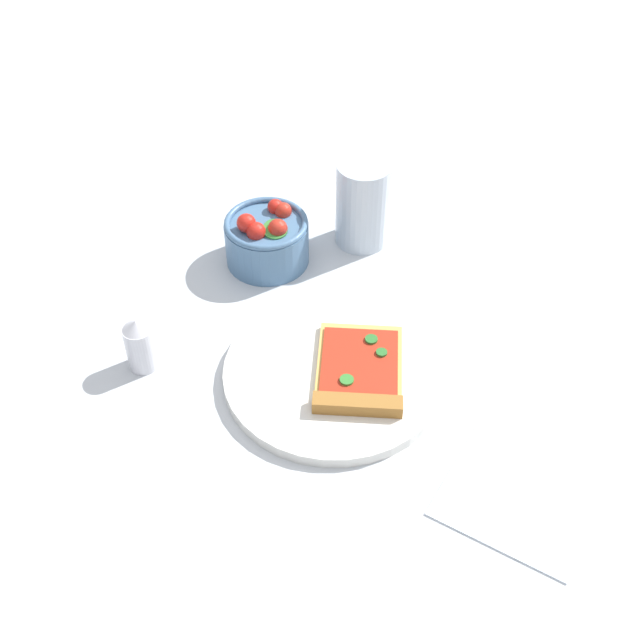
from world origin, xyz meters
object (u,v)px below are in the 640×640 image
pizza_slice_main (359,374)px  paper_napkin (520,495)px  soda_glass (363,205)px  pepper_shaker (140,344)px  salad_bowl (267,239)px  plate (334,374)px

pizza_slice_main → paper_napkin: pizza_slice_main is taller
soda_glass → pepper_shaker: soda_glass is taller
soda_glass → pepper_shaker: size_ratio=1.69×
salad_bowl → paper_napkin: size_ratio=0.74×
salad_bowl → pepper_shaker: salad_bowl is taller
pizza_slice_main → soda_glass: soda_glass is taller
paper_napkin → pepper_shaker: (-0.45, 0.05, 0.03)m
paper_napkin → pepper_shaker: 0.45m
salad_bowl → pepper_shaker: (-0.07, -0.22, -0.00)m
pizza_slice_main → salad_bowl: size_ratio=1.39×
soda_glass → paper_napkin: (0.26, -0.36, -0.06)m
pizza_slice_main → soda_glass: 0.27m
pepper_shaker → plate: bearing=11.9°
pepper_shaker → pizza_slice_main: bearing=9.6°
pizza_slice_main → soda_glass: bearing=104.4°
pizza_slice_main → salad_bowl: (-0.17, 0.18, 0.02)m
paper_napkin → soda_glass: bearing=126.5°
salad_bowl → soda_glass: size_ratio=0.91×
plate → pizza_slice_main: (0.03, -0.00, 0.01)m
salad_bowl → paper_napkin: (0.37, -0.28, -0.03)m
pizza_slice_main → salad_bowl: salad_bowl is taller
plate → soda_glass: (-0.04, 0.26, 0.05)m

